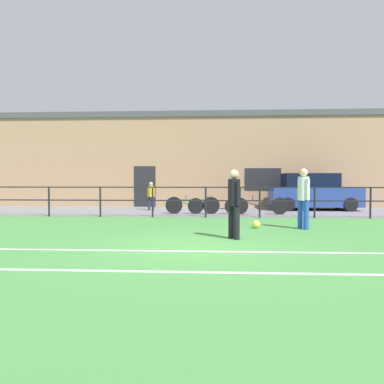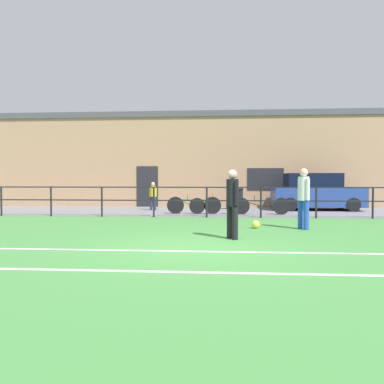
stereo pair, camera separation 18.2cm
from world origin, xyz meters
name	(u,v)px [view 1 (the left image)]	position (x,y,z in m)	size (l,w,h in m)	color
ground	(200,248)	(0.00, 0.00, -0.02)	(60.00, 44.00, 0.04)	#478C42
field_line_touchline	(199,251)	(0.00, -0.49, 0.00)	(36.00, 0.11, 0.00)	white
field_line_hash	(195,272)	(0.00, -2.13, 0.00)	(36.00, 0.11, 0.00)	white
pavement_strip	(207,211)	(0.00, 8.50, 0.01)	(48.00, 5.00, 0.02)	slate
perimeter_fence	(206,197)	(0.00, 6.00, 0.75)	(36.07, 0.07, 1.15)	black
clubhouse_facade	(208,160)	(0.00, 12.20, 2.46)	(28.00, 2.56, 4.91)	tan
player_goalkeeper	(234,200)	(0.77, 1.09, 0.94)	(0.29, 0.41, 1.65)	black
player_striker	(303,195)	(2.85, 2.96, 0.99)	(0.30, 0.44, 1.73)	blue
soccer_ball_match	(256,224)	(1.52, 3.05, 0.12)	(0.23, 0.23, 0.23)	#E5E04C
spectator_child	(151,194)	(-2.54, 8.82, 0.75)	(0.34, 0.23, 1.28)	#232D4C
parked_car_red	(313,193)	(4.88, 9.59, 0.81)	(3.97, 1.90, 1.68)	#28428E
bicycle_parked_0	(259,206)	(2.13, 7.12, 0.37)	(2.26, 0.04, 0.77)	black
bicycle_parked_1	(214,206)	(0.31, 7.20, 0.36)	(2.15, 0.04, 0.74)	black
bicycle_parked_2	(192,205)	(-0.57, 7.20, 0.38)	(2.21, 0.04, 0.78)	black
trash_bin_0	(234,199)	(1.28, 9.66, 0.52)	(0.60, 0.51, 0.99)	black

